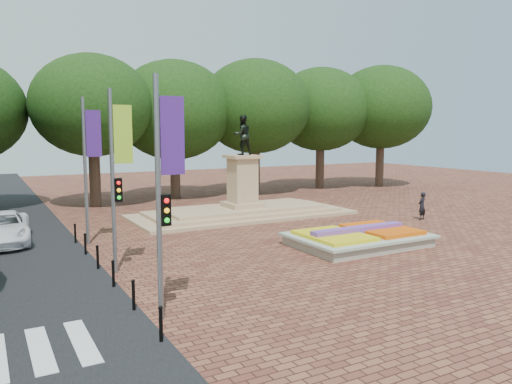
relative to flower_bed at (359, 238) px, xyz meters
The scene contains 8 objects.
ground 2.28m from the flower_bed, 117.19° to the left, with size 90.00×90.00×0.00m, color brown.
flower_bed is the anchor object (origin of this frame).
monument 10.07m from the flower_bed, 95.87° to the left, with size 14.00×6.00×6.40m.
tree_row_back 21.01m from the flower_bed, 86.26° to the left, with size 44.80×8.80×10.43m.
banner_poles 11.66m from the flower_bed, behind, with size 0.88×11.17×7.00m.
bollard_row 11.74m from the flower_bed, behind, with size 0.12×13.12×0.98m.
van 17.18m from the flower_bed, 149.92° to the left, with size 2.52×5.47×1.52m, color white.
pedestrian 8.71m from the flower_bed, 23.56° to the left, with size 0.62×0.41×1.71m, color black.
Camera 1 is at (-14.54, -19.98, 5.45)m, focal length 35.00 mm.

